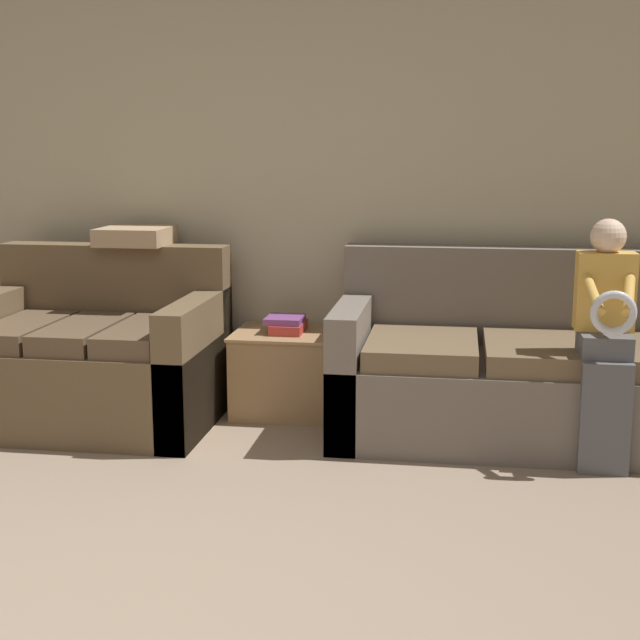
{
  "coord_description": "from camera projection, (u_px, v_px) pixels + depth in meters",
  "views": [
    {
      "loc": [
        1.11,
        -2.2,
        1.51
      ],
      "look_at": [
        0.48,
        1.79,
        0.73
      ],
      "focal_mm": 50.0,
      "sensor_mm": 36.0,
      "label": 1
    }
  ],
  "objects": [
    {
      "name": "child_left_seated",
      "position": [
        606.0,
        332.0,
        4.2
      ],
      "size": [
        0.28,
        0.37,
        1.18
      ],
      "color": "#56565B",
      "rests_on": "ground_plane"
    },
    {
      "name": "side_shelf",
      "position": [
        287.0,
        371.0,
        5.12
      ],
      "size": [
        0.6,
        0.54,
        0.47
      ],
      "color": "#9E7A51",
      "rests_on": "ground_plane"
    },
    {
      "name": "wall_back",
      "position": [
        271.0,
        187.0,
        5.26
      ],
      "size": [
        7.81,
        0.06,
        2.55
      ],
      "color": "#BCB293",
      "rests_on": "ground_plane"
    },
    {
      "name": "couch_main",
      "position": [
        537.0,
        374.0,
        4.7
      ],
      "size": [
        2.12,
        0.97,
        0.97
      ],
      "color": "#70665B",
      "rests_on": "ground_plane"
    },
    {
      "name": "couch_side",
      "position": [
        95.0,
        361.0,
        4.94
      ],
      "size": [
        1.34,
        0.97,
        0.96
      ],
      "color": "brown",
      "rests_on": "ground_plane"
    },
    {
      "name": "throw_pillow",
      "position": [
        135.0,
        236.0,
        5.13
      ],
      "size": [
        0.39,
        0.39,
        0.1
      ],
      "color": "tan",
      "rests_on": "couch_side"
    },
    {
      "name": "book_stack",
      "position": [
        287.0,
        324.0,
        5.06
      ],
      "size": [
        0.21,
        0.28,
        0.09
      ],
      "color": "#BC3833",
      "rests_on": "side_shelf"
    }
  ]
}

